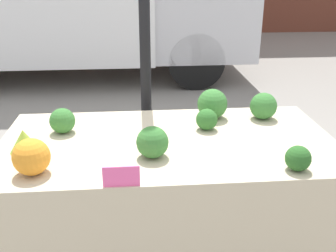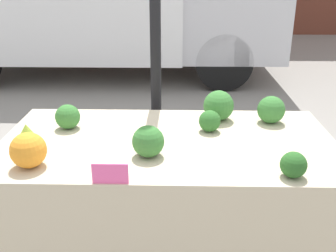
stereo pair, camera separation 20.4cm
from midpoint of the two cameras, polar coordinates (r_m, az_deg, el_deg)
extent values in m
cylinder|color=black|center=(2.52, -5.85, 15.46)|extent=(0.07, 0.07, 2.77)
cylinder|color=black|center=(5.70, 3.05, 9.39)|extent=(0.81, 0.22, 0.81)
cylinder|color=black|center=(7.44, 1.17, 12.47)|extent=(0.81, 0.22, 0.81)
cube|color=beige|center=(2.08, -2.81, -2.48)|extent=(1.76, 0.93, 0.03)
cube|color=beige|center=(1.81, -2.07, -15.60)|extent=(1.76, 0.01, 0.45)
cylinder|color=black|center=(2.73, -20.64, -7.26)|extent=(0.05, 0.05, 0.79)
cylinder|color=black|center=(2.77, 14.39, -6.06)|extent=(0.05, 0.05, 0.79)
sphere|color=orange|center=(1.85, -22.26, -4.25)|extent=(0.16, 0.16, 0.16)
cone|color=#93B238|center=(2.08, -22.85, -2.07)|extent=(0.15, 0.15, 0.12)
sphere|color=#2D6628|center=(2.18, 2.99, 0.91)|extent=(0.12, 0.12, 0.12)
sphere|color=#387533|center=(2.38, 11.32, 2.82)|extent=(0.16, 0.16, 0.16)
sphere|color=#387533|center=(1.87, -5.40, -2.42)|extent=(0.15, 0.15, 0.15)
sphere|color=#387533|center=(2.24, -17.63, 0.68)|extent=(0.14, 0.14, 0.14)
sphere|color=#387533|center=(2.34, 3.99, 3.18)|extent=(0.18, 0.18, 0.18)
sphere|color=#285B23|center=(1.81, 15.35, -4.63)|extent=(0.12, 0.12, 0.12)
cube|color=#F45B9E|center=(1.66, -10.35, -7.33)|extent=(0.15, 0.01, 0.09)
camera|label=1|loc=(0.10, -92.86, -1.18)|focal=42.00mm
camera|label=2|loc=(0.10, 87.14, 1.18)|focal=42.00mm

